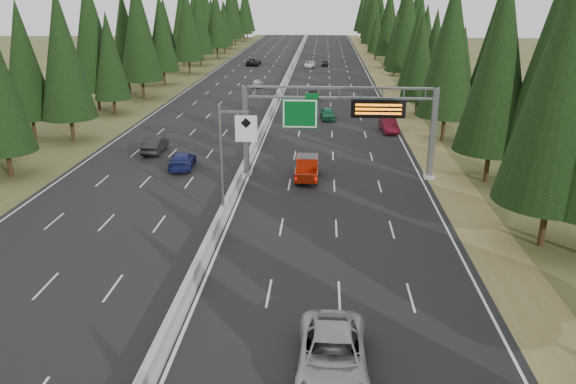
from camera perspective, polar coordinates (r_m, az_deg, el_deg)
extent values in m
cube|color=black|center=(93.27, -0.71, 10.22)|extent=(32.00, 260.00, 0.08)
cube|color=olive|center=(93.65, 10.39, 9.94)|extent=(3.60, 260.00, 0.06)
cube|color=#404621|center=(96.25, -11.51, 10.12)|extent=(3.60, 260.00, 0.06)
cube|color=#989892|center=(93.24, -0.71, 10.34)|extent=(0.70, 260.00, 0.30)
cube|color=#989892|center=(93.18, -0.71, 10.58)|extent=(0.30, 260.00, 0.60)
cube|color=slate|center=(48.54, -4.31, 6.17)|extent=(0.45, 0.45, 7.80)
cube|color=#989892|center=(49.54, -4.20, 1.95)|extent=(0.90, 0.90, 0.30)
cube|color=slate|center=(48.98, 14.49, 5.72)|extent=(0.45, 0.45, 7.80)
cube|color=#989892|center=(49.97, 14.13, 1.55)|extent=(0.90, 0.90, 0.30)
cube|color=slate|center=(47.37, 5.28, 10.52)|extent=(15.85, 0.35, 0.16)
cube|color=slate|center=(47.51, 5.25, 9.52)|extent=(15.85, 0.35, 0.16)
cube|color=#054C19|center=(47.53, 1.22, 7.97)|extent=(3.00, 0.10, 2.50)
cube|color=silver|center=(47.47, 1.22, 7.95)|extent=(2.85, 0.02, 2.35)
cube|color=#054C19|center=(47.22, 2.46, 9.73)|extent=(1.10, 0.10, 0.45)
cube|color=black|center=(47.57, 9.15, 8.35)|extent=(4.50, 0.40, 1.50)
cube|color=orange|center=(47.28, 9.20, 8.71)|extent=(3.80, 0.02, 0.18)
cube|color=orange|center=(47.35, 9.18, 8.30)|extent=(3.80, 0.02, 0.18)
cube|color=orange|center=(47.42, 9.15, 7.88)|extent=(3.80, 0.02, 0.18)
cylinder|color=slate|center=(39.03, -6.78, 2.90)|extent=(0.20, 0.20, 8.00)
cube|color=#989892|center=(40.32, -6.56, -2.42)|extent=(0.50, 0.50, 0.20)
cube|color=slate|center=(38.00, -5.50, 8.09)|extent=(2.00, 0.15, 0.15)
cube|color=silver|center=(38.00, -4.27, 6.43)|extent=(1.50, 0.06, 1.80)
cylinder|color=black|center=(38.82, 24.53, -2.91)|extent=(0.40, 0.40, 3.03)
cone|color=black|center=(36.57, 26.63, 10.94)|extent=(6.81, 6.81, 15.90)
cylinder|color=black|center=(50.45, 19.57, 2.52)|extent=(0.40, 0.40, 2.74)
cone|color=black|center=(48.81, 20.72, 12.16)|extent=(6.16, 6.16, 14.38)
cylinder|color=black|center=(49.77, 24.03, 1.83)|extent=(0.40, 0.40, 2.93)
cone|color=black|center=(48.06, 25.56, 12.26)|extent=(6.58, 6.58, 15.36)
cylinder|color=black|center=(63.28, 15.48, 6.25)|extent=(0.40, 0.40, 2.76)
cone|color=black|center=(61.97, 16.22, 14.02)|extent=(6.20, 6.20, 14.48)
cylinder|color=black|center=(64.89, 19.61, 6.14)|extent=(0.40, 0.40, 2.75)
cone|color=black|center=(63.62, 20.50, 13.67)|extent=(6.18, 6.18, 14.42)
cylinder|color=black|center=(75.90, 12.92, 8.35)|extent=(0.40, 0.40, 2.11)
cone|color=black|center=(74.96, 13.30, 13.28)|extent=(4.74, 4.74, 11.05)
cylinder|color=black|center=(74.85, 16.79, 7.76)|extent=(0.40, 0.40, 1.85)
cone|color=black|center=(73.97, 17.24, 12.13)|extent=(4.16, 4.16, 9.70)
cylinder|color=black|center=(85.63, 12.77, 9.68)|extent=(0.40, 0.40, 2.36)
cone|color=black|center=(84.74, 13.15, 14.59)|extent=(5.31, 5.31, 12.39)
cylinder|color=black|center=(89.32, 14.34, 9.87)|extent=(0.40, 0.40, 2.11)
cone|color=black|center=(88.52, 14.71, 14.07)|extent=(4.75, 4.75, 11.08)
cylinder|color=black|center=(98.38, 11.61, 11.14)|extent=(0.40, 0.40, 2.86)
cone|color=black|center=(97.53, 11.98, 16.34)|extent=(6.44, 6.44, 15.03)
cylinder|color=black|center=(101.13, 13.48, 11.03)|extent=(0.40, 0.40, 2.18)
cone|color=black|center=(100.41, 13.79, 14.87)|extent=(4.91, 4.91, 11.45)
cylinder|color=black|center=(112.93, 10.71, 12.01)|extent=(0.40, 0.40, 1.96)
cone|color=black|center=(112.32, 10.91, 15.10)|extent=(4.41, 4.41, 10.29)
cylinder|color=black|center=(115.56, 12.71, 12.27)|extent=(0.40, 0.40, 2.87)
cone|color=black|center=(114.84, 13.06, 16.71)|extent=(6.46, 6.46, 15.08)
cylinder|color=black|center=(125.72, 10.04, 12.94)|extent=(0.40, 0.40, 2.60)
cone|color=black|center=(125.08, 10.27, 16.63)|extent=(5.85, 5.85, 13.64)
cylinder|color=black|center=(126.94, 11.43, 12.97)|extent=(0.40, 0.40, 2.84)
cone|color=black|center=(126.29, 11.71, 16.97)|extent=(6.40, 6.40, 14.93)
cylinder|color=black|center=(139.76, 8.85, 13.48)|extent=(0.40, 0.40, 1.81)
cone|color=black|center=(139.30, 8.98, 15.79)|extent=(4.08, 4.08, 9.52)
cylinder|color=black|center=(139.05, 11.19, 13.43)|extent=(0.40, 0.40, 2.38)
cone|color=black|center=(138.50, 11.40, 16.49)|extent=(5.36, 5.36, 12.50)
cylinder|color=black|center=(152.92, 8.55, 14.18)|extent=(0.40, 0.40, 2.79)
cone|color=black|center=(152.38, 8.72, 17.44)|extent=(6.27, 6.27, 14.63)
cylinder|color=black|center=(153.07, 10.06, 14.10)|extent=(0.40, 0.40, 2.72)
cone|color=black|center=(152.53, 10.25, 17.27)|extent=(6.12, 6.12, 14.28)
cylinder|color=black|center=(166.28, 8.35, 14.46)|extent=(0.40, 0.40, 1.92)
cone|color=black|center=(165.87, 8.45, 16.53)|extent=(4.33, 4.33, 10.10)
cylinder|color=black|center=(164.09, 9.69, 14.31)|extent=(0.40, 0.40, 1.81)
cone|color=black|center=(163.69, 9.81, 16.27)|extent=(4.07, 4.07, 9.50)
cylinder|color=black|center=(176.46, 8.22, 14.85)|extent=(0.40, 0.40, 2.52)
cone|color=black|center=(176.01, 8.35, 17.40)|extent=(5.67, 5.67, 13.22)
cylinder|color=black|center=(177.68, 9.37, 14.76)|extent=(0.40, 0.40, 2.12)
cone|color=black|center=(177.27, 9.49, 16.89)|extent=(4.78, 4.78, 11.15)
cylinder|color=black|center=(190.78, 8.02, 15.25)|extent=(0.40, 0.40, 2.84)
cone|color=black|center=(190.35, 8.15, 17.91)|extent=(6.38, 6.38, 14.90)
cylinder|color=black|center=(190.55, 9.18, 15.16)|extent=(0.40, 0.40, 2.70)
cone|color=black|center=(190.12, 9.32, 17.70)|extent=(6.09, 6.09, 14.20)
cylinder|color=black|center=(203.05, 7.51, 15.50)|extent=(0.40, 0.40, 2.71)
cone|color=black|center=(202.65, 7.63, 17.89)|extent=(6.09, 6.09, 14.22)
cylinder|color=black|center=(205.00, 8.65, 15.47)|extent=(0.40, 0.40, 2.56)
cone|color=black|center=(204.61, 8.77, 17.70)|extent=(5.76, 5.76, 13.45)
cylinder|color=black|center=(54.53, -26.45, 2.57)|extent=(0.40, 0.40, 2.31)
cylinder|color=black|center=(65.28, -21.05, 5.96)|extent=(0.40, 0.40, 2.55)
cone|color=black|center=(64.06, -21.94, 12.90)|extent=(5.75, 5.75, 13.41)
cylinder|color=black|center=(67.93, -24.41, 5.92)|extent=(0.40, 0.40, 2.36)
cone|color=black|center=(66.80, -25.30, 12.06)|extent=(5.31, 5.31, 12.38)
cylinder|color=black|center=(78.12, -17.21, 8.28)|extent=(0.40, 0.40, 2.10)
cone|color=black|center=(77.20, -17.70, 13.06)|extent=(4.73, 4.73, 11.05)
cylinder|color=black|center=(81.15, -18.68, 8.79)|extent=(0.40, 0.40, 2.84)
cone|color=black|center=(80.13, -19.39, 15.01)|extent=(6.39, 6.39, 14.91)
cylinder|color=black|center=(88.73, -14.48, 10.03)|extent=(0.40, 0.40, 2.83)
cone|color=black|center=(87.79, -14.98, 15.72)|extent=(6.37, 6.37, 14.85)
cylinder|color=black|center=(93.36, -15.81, 10.26)|extent=(0.40, 0.40, 2.50)
cone|color=black|center=(92.51, -16.27, 15.03)|extent=(5.63, 5.63, 13.13)
cylinder|color=black|center=(102.47, -12.45, 11.29)|extent=(0.40, 0.40, 2.44)
cone|color=black|center=(101.71, -12.77, 15.54)|extent=(5.50, 5.50, 12.83)
cylinder|color=black|center=(102.24, -14.53, 11.24)|extent=(0.40, 0.40, 2.90)
cone|color=black|center=(101.42, -14.98, 16.31)|extent=(6.53, 6.53, 15.24)
cylinder|color=black|center=(114.86, -9.97, 12.35)|extent=(0.40, 0.40, 2.66)
cone|color=black|center=(114.16, -10.22, 16.49)|extent=(5.98, 5.98, 13.96)
cylinder|color=black|center=(118.47, -12.17, 12.35)|extent=(0.40, 0.40, 2.33)
cone|color=black|center=(117.83, -12.43, 15.86)|extent=(5.25, 5.25, 12.24)
cylinder|color=black|center=(128.59, -8.87, 13.15)|extent=(0.40, 0.40, 2.65)
cone|color=black|center=(127.97, -9.07, 16.84)|extent=(5.96, 5.96, 13.91)
cylinder|color=black|center=(129.51, -10.54, 13.09)|extent=(0.40, 0.40, 2.59)
cone|color=black|center=(128.89, -10.77, 16.67)|extent=(5.83, 5.83, 13.61)
cylinder|color=black|center=(142.70, -7.18, 13.85)|extent=(0.40, 0.40, 2.66)
cone|color=black|center=(142.13, -7.33, 17.19)|extent=(5.99, 5.99, 13.98)
cylinder|color=black|center=(140.94, -9.33, 13.66)|extent=(0.40, 0.40, 2.57)
cone|color=black|center=(140.38, -9.52, 16.91)|extent=(5.77, 5.77, 13.47)
cylinder|color=black|center=(154.34, -6.47, 14.20)|extent=(0.40, 0.40, 2.16)
cone|color=black|center=(153.87, -6.56, 16.70)|extent=(4.85, 4.85, 11.32)
cylinder|color=black|center=(155.51, -8.33, 14.32)|extent=(0.40, 0.40, 3.02)
cone|color=black|center=(154.96, -8.51, 17.80)|extent=(6.80, 6.80, 15.86)
cylinder|color=black|center=(167.29, -5.83, 14.74)|extent=(0.40, 0.40, 2.81)
cone|color=black|center=(166.79, -5.94, 17.75)|extent=(6.32, 6.32, 14.76)
cylinder|color=black|center=(166.75, -7.68, 14.57)|extent=(0.40, 0.40, 2.28)
cone|color=black|center=(166.30, -7.79, 17.01)|extent=(5.13, 5.13, 11.98)
cylinder|color=black|center=(180.82, -5.35, 15.04)|extent=(0.40, 0.40, 2.35)
cone|color=black|center=(180.40, -5.42, 17.37)|extent=(5.29, 5.29, 12.35)
cylinder|color=black|center=(182.31, -6.39, 15.00)|extent=(0.40, 0.40, 2.06)
cone|color=black|center=(181.92, -6.47, 17.01)|extent=(4.63, 4.63, 10.80)
cylinder|color=black|center=(192.83, -4.46, 15.36)|extent=(0.40, 0.40, 2.47)
cone|color=black|center=(192.42, -4.53, 17.66)|extent=(5.56, 5.56, 12.98)
cylinder|color=black|center=(195.07, -5.78, 15.39)|extent=(0.40, 0.40, 2.63)
cone|color=black|center=(194.66, -5.86, 17.80)|extent=(5.91, 5.91, 13.79)
cylinder|color=black|center=(204.24, -4.16, 15.62)|extent=(0.40, 0.40, 2.58)
cone|color=black|center=(203.85, -4.22, 17.88)|extent=(5.80, 5.80, 13.54)
cylinder|color=black|center=(206.26, -5.29, 15.63)|extent=(0.40, 0.40, 2.62)
cone|color=black|center=(205.87, -5.36, 17.90)|extent=(5.89, 5.89, 13.75)
imported|color=#A5A6AA|center=(24.36, 4.53, -16.22)|extent=(2.97, 6.35, 1.76)
cylinder|color=black|center=(46.87, 0.87, 1.26)|extent=(0.29, 0.77, 0.77)
cylinder|color=black|center=(46.83, 2.87, 1.22)|extent=(0.29, 0.77, 0.77)
cylinder|color=black|center=(49.89, 1.05, 2.40)|extent=(0.29, 0.77, 0.77)
cylinder|color=black|center=(49.85, 2.93, 2.37)|extent=(0.29, 0.77, 0.77)
cube|color=maroon|center=(48.35, 1.93, 2.01)|extent=(1.92, 5.38, 0.29)
cube|color=maroon|center=(48.98, 1.97, 3.07)|extent=(1.83, 2.11, 1.06)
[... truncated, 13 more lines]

